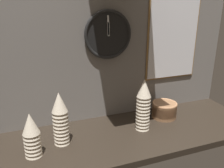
# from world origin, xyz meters

# --- Properties ---
(ground_plane) EXTENTS (1.60, 0.56, 0.04)m
(ground_plane) POSITION_xyz_m (0.00, 0.00, -0.02)
(ground_plane) COLOR black
(wall_tiled_back) EXTENTS (1.60, 0.03, 1.05)m
(wall_tiled_back) POSITION_xyz_m (0.00, 0.27, 0.53)
(wall_tiled_back) COLOR slate
(wall_tiled_back) RESTS_ON ground_plane
(cup_stack_far_left) EXTENTS (0.09, 0.09, 0.24)m
(cup_stack_far_left) POSITION_xyz_m (-0.61, -0.05, 0.12)
(cup_stack_far_left) COLOR beige
(cup_stack_far_left) RESTS_ON ground_plane
(cup_stack_center_right) EXTENTS (0.09, 0.09, 0.33)m
(cup_stack_center_right) POSITION_xyz_m (0.05, 0.01, 0.17)
(cup_stack_center_right) COLOR beige
(cup_stack_center_right) RESTS_ON ground_plane
(cup_stack_left) EXTENTS (0.09, 0.09, 0.31)m
(cup_stack_left) POSITION_xyz_m (-0.45, 0.02, 0.15)
(cup_stack_left) COLOR beige
(cup_stack_left) RESTS_ON ground_plane
(bowl_stack_right) EXTENTS (0.17, 0.17, 0.11)m
(bowl_stack_right) POSITION_xyz_m (0.27, 0.10, 0.06)
(bowl_stack_right) COLOR #996B47
(bowl_stack_right) RESTS_ON ground_plane
(wall_clock) EXTENTS (0.31, 0.03, 0.31)m
(wall_clock) POSITION_xyz_m (-0.09, 0.23, 0.57)
(wall_clock) COLOR black
(menu_board) EXTENTS (0.40, 0.01, 0.58)m
(menu_board) POSITION_xyz_m (0.39, 0.24, 0.52)
(menu_board) COLOR olive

